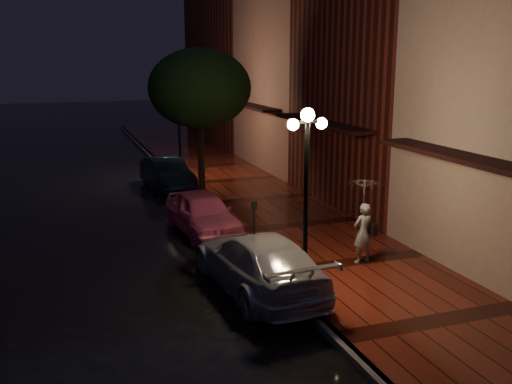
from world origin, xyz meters
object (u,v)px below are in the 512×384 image
object	(u,v)px
streetlamp_far	(179,124)
parking_meter	(254,221)
navy_car	(167,174)
woman_with_umbrella	(364,208)
street_tree	(200,91)
pink_car	(203,213)
streetlamp_near	(306,189)
silver_car	(258,262)

from	to	relation	value
streetlamp_far	parking_meter	world-z (taller)	streetlamp_far
navy_car	woman_with_umbrella	xyz separation A→B (m)	(3.15, -11.17, 1.01)
street_tree	pink_car	distance (m)	6.62
parking_meter	navy_car	bearing A→B (deg)	92.43
pink_car	woman_with_umbrella	distance (m)	5.62
streetlamp_near	woman_with_umbrella	bearing A→B (deg)	26.96
woman_with_umbrella	parking_meter	xyz separation A→B (m)	(-2.40, 1.95, -0.66)
pink_car	navy_car	world-z (taller)	pink_car
streetlamp_far	navy_car	world-z (taller)	streetlamp_far
streetlamp_near	woman_with_umbrella	xyz separation A→B (m)	(2.20, 1.12, -0.92)
streetlamp_near	pink_car	bearing A→B (deg)	100.90
navy_car	parking_meter	size ratio (longest dim) A/B	2.83
pink_car	streetlamp_near	bearing A→B (deg)	-84.25
streetlamp_near	silver_car	bearing A→B (deg)	146.86
street_tree	woman_with_umbrella	bearing A→B (deg)	-78.86
street_tree	pink_car	bearing A→B (deg)	-103.82
navy_car	pink_car	bearing A→B (deg)	-97.40
streetlamp_near	street_tree	distance (m)	11.12
navy_car	street_tree	bearing A→B (deg)	-53.38
pink_car	silver_car	world-z (taller)	silver_car
streetlamp_near	silver_car	size ratio (longest dim) A/B	0.88
streetlamp_near	street_tree	size ratio (longest dim) A/B	0.74
street_tree	streetlamp_far	bearing A→B (deg)	94.91
streetlamp_near	parking_meter	distance (m)	3.45
streetlamp_far	parking_meter	bearing A→B (deg)	-91.05
navy_car	silver_car	world-z (taller)	silver_car
pink_car	silver_car	size ratio (longest dim) A/B	0.82
street_tree	pink_car	world-z (taller)	street_tree
streetlamp_near	silver_car	world-z (taller)	streetlamp_near
pink_car	parking_meter	distance (m)	2.68
streetlamp_near	navy_car	size ratio (longest dim) A/B	1.06
streetlamp_near	pink_car	world-z (taller)	streetlamp_near
street_tree	pink_car	xyz separation A→B (m)	(-1.33, -5.42, -3.56)
woman_with_umbrella	navy_car	bearing A→B (deg)	-84.27
navy_car	woman_with_umbrella	distance (m)	11.65
pink_car	navy_car	bearing A→B (deg)	83.79
streetlamp_near	parking_meter	bearing A→B (deg)	93.73
streetlamp_near	pink_car	xyz separation A→B (m)	(-1.07, 5.58, -1.91)
streetlamp_near	streetlamp_far	xyz separation A→B (m)	(0.00, 14.00, 0.00)
streetlamp_near	streetlamp_far	bearing A→B (deg)	90.00
streetlamp_far	parking_meter	size ratio (longest dim) A/B	2.99
streetlamp_far	street_tree	world-z (taller)	street_tree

